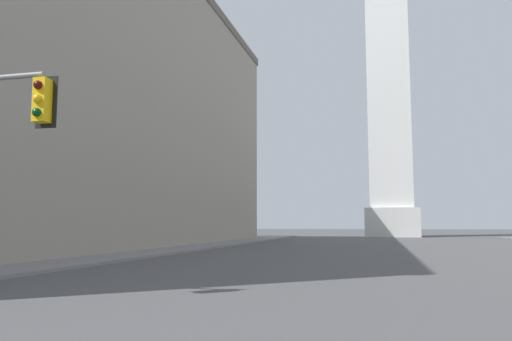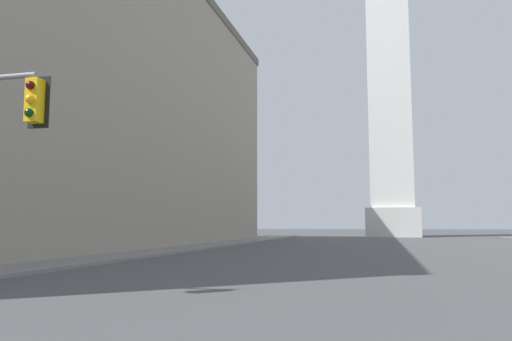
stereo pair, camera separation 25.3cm
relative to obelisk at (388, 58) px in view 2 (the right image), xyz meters
The scene contains 3 objects.
sidewalk_left 58.76m from the obelisk, 108.81° to the right, with size 5.00×91.91×0.15m, color slate.
building_left 55.51m from the obelisk, 123.09° to the right, with size 23.62×59.13×24.16m.
obelisk is the anchor object (origin of this frame).
Camera 2 is at (-1.51, -2.20, 1.86)m, focal length 35.00 mm.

